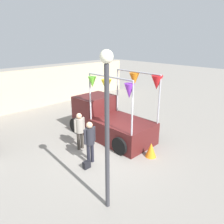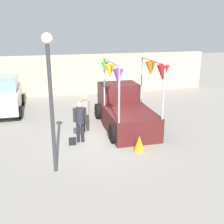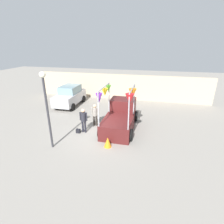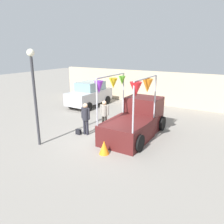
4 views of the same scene
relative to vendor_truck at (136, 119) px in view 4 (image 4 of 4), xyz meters
The scene contains 9 objects.
ground_plane 1.96m from the vendor_truck, 135.28° to the right, with size 60.00×60.00×0.00m, color gray.
vendor_truck is the anchor object (origin of this frame).
parked_car 6.63m from the vendor_truck, 147.44° to the left, with size 1.88×4.00×1.88m.
person_customer 2.60m from the vendor_truck, 148.49° to the right, with size 0.53×0.34×1.67m.
person_vendor 1.83m from the vendor_truck, behind, with size 0.53×0.34×1.62m.
handbag 3.08m from the vendor_truck, 148.73° to the right, with size 0.28×0.16×0.28m, color black.
street_lamp 5.18m from the vendor_truck, 133.77° to the right, with size 0.32×0.32×4.31m.
brick_boundary_wall 6.87m from the vendor_truck, 100.54° to the left, with size 18.00×0.36×2.60m, color tan.
folded_kite_bundle_tangerine 2.79m from the vendor_truck, 94.52° to the right, with size 0.44×0.44×0.60m, color orange.
Camera 4 is at (5.65, -8.55, 4.32)m, focal length 35.00 mm.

